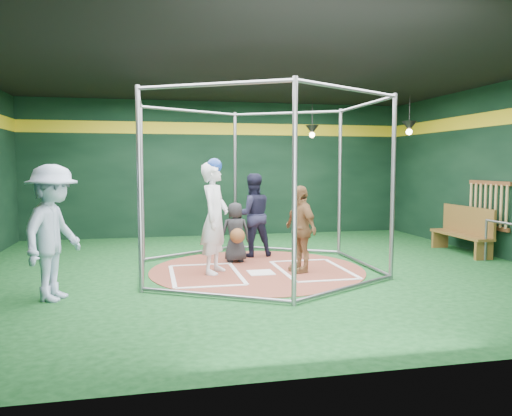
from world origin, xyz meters
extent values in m
cube|color=#0D3A15|center=(0.00, 0.00, -0.01)|extent=(10.00, 9.00, 0.02)
cube|color=black|center=(0.00, 0.00, 3.50)|extent=(10.00, 9.00, 0.02)
cube|color=black|center=(0.00, 4.50, 1.75)|extent=(10.00, 0.10, 3.50)
cube|color=black|center=(0.00, -4.50, 1.75)|extent=(10.00, 0.10, 3.50)
cube|color=black|center=(5.00, 0.00, 1.75)|extent=(0.10, 9.00, 3.50)
cube|color=yellow|center=(0.00, 4.47, 2.80)|extent=(10.00, 0.01, 0.30)
cube|color=yellow|center=(4.97, 0.00, 2.80)|extent=(0.01, 9.00, 0.30)
cylinder|color=brown|center=(0.00, 0.00, 0.01)|extent=(3.80, 3.80, 0.01)
cube|color=white|center=(0.00, -0.30, 0.02)|extent=(0.43, 0.43, 0.01)
cube|color=white|center=(-0.95, 0.60, 0.02)|extent=(1.10, 0.07, 0.01)
cube|color=white|center=(-0.95, -1.10, 0.02)|extent=(1.10, 0.07, 0.01)
cube|color=white|center=(-1.50, -0.25, 0.02)|extent=(0.07, 1.70, 0.01)
cube|color=white|center=(-0.40, -0.25, 0.02)|extent=(0.07, 1.70, 0.01)
cube|color=white|center=(0.95, 0.60, 0.02)|extent=(1.10, 0.07, 0.01)
cube|color=white|center=(0.95, -1.10, 0.02)|extent=(1.10, 0.07, 0.01)
cube|color=white|center=(0.40, -0.25, 0.02)|extent=(0.07, 1.70, 0.01)
cube|color=white|center=(1.50, -0.25, 0.02)|extent=(0.07, 1.70, 0.01)
cylinder|color=gray|center=(1.99, 1.15, 1.50)|extent=(0.07, 0.07, 3.00)
cylinder|color=gray|center=(0.00, 2.30, 1.50)|extent=(0.07, 0.07, 3.00)
cylinder|color=gray|center=(-1.99, 1.15, 1.50)|extent=(0.07, 0.07, 3.00)
cylinder|color=gray|center=(-1.99, -1.15, 1.50)|extent=(0.07, 0.07, 3.00)
cylinder|color=gray|center=(0.00, -2.30, 1.50)|extent=(0.07, 0.07, 3.00)
cylinder|color=gray|center=(1.99, -1.15, 1.50)|extent=(0.07, 0.07, 3.00)
cylinder|color=gray|center=(1.00, 1.72, 2.95)|extent=(2.02, 1.20, 0.06)
cylinder|color=gray|center=(1.00, 1.72, 0.05)|extent=(2.02, 1.20, 0.06)
cylinder|color=gray|center=(-1.00, 1.72, 2.95)|extent=(2.02, 1.20, 0.06)
cylinder|color=gray|center=(-1.00, 1.72, 0.05)|extent=(2.02, 1.20, 0.06)
cylinder|color=gray|center=(-1.99, 0.00, 2.95)|extent=(0.06, 2.30, 0.06)
cylinder|color=gray|center=(-1.99, 0.00, 0.05)|extent=(0.06, 2.30, 0.06)
cylinder|color=gray|center=(-1.00, -1.73, 2.95)|extent=(2.02, 1.20, 0.06)
cylinder|color=gray|center=(-1.00, -1.73, 0.05)|extent=(2.02, 1.20, 0.06)
cylinder|color=gray|center=(1.00, -1.73, 2.95)|extent=(2.02, 1.20, 0.06)
cylinder|color=gray|center=(1.00, -1.73, 0.05)|extent=(2.02, 1.20, 0.06)
cylinder|color=gray|center=(1.99, 0.00, 2.95)|extent=(0.06, 2.30, 0.06)
cylinder|color=gray|center=(1.99, 0.00, 0.05)|extent=(0.06, 2.30, 0.06)
cube|color=brown|center=(4.94, 0.40, 1.50)|extent=(0.05, 1.25, 0.08)
cube|color=brown|center=(4.94, 0.40, 0.60)|extent=(0.05, 1.25, 0.08)
cylinder|color=tan|center=(4.92, -0.15, 1.05)|extent=(0.06, 0.06, 0.85)
cylinder|color=tan|center=(4.92, 0.01, 1.05)|extent=(0.06, 0.06, 0.85)
cylinder|color=tan|center=(4.92, 0.16, 1.05)|extent=(0.06, 0.06, 0.85)
cylinder|color=tan|center=(4.92, 0.32, 1.05)|extent=(0.06, 0.06, 0.85)
cylinder|color=tan|center=(4.92, 0.48, 1.05)|extent=(0.06, 0.06, 0.85)
cylinder|color=tan|center=(4.92, 0.64, 1.05)|extent=(0.06, 0.06, 0.85)
cylinder|color=tan|center=(4.92, 0.79, 1.05)|extent=(0.06, 0.06, 0.85)
cylinder|color=tan|center=(4.92, 0.95, 1.05)|extent=(0.06, 0.06, 0.85)
cone|color=black|center=(2.20, 3.60, 2.75)|extent=(0.34, 0.34, 0.22)
sphere|color=#FFD899|center=(2.20, 3.60, 2.62)|extent=(0.14, 0.14, 0.14)
cylinder|color=black|center=(2.20, 3.60, 3.10)|extent=(0.02, 0.02, 0.70)
cone|color=black|center=(4.00, 2.00, 2.75)|extent=(0.34, 0.34, 0.22)
sphere|color=#FFD899|center=(4.00, 2.00, 2.62)|extent=(0.14, 0.14, 0.14)
cylinder|color=black|center=(4.00, 2.00, 3.10)|extent=(0.02, 0.02, 0.70)
imported|color=silver|center=(-0.77, -0.13, 0.96)|extent=(0.72, 0.82, 1.90)
sphere|color=navy|center=(-0.77, -0.13, 1.85)|extent=(0.26, 0.26, 0.26)
imported|color=#AE7D4A|center=(0.70, -0.31, 0.76)|extent=(0.58, 0.94, 1.50)
imported|color=black|center=(-0.26, 0.77, 0.58)|extent=(0.58, 0.40, 1.14)
sphere|color=brown|center=(-0.26, 0.52, 0.55)|extent=(0.28, 0.28, 0.28)
imported|color=black|center=(0.18, 1.30, 0.85)|extent=(0.86, 0.70, 1.68)
imported|color=#A1B6D5|center=(-3.15, -1.32, 0.94)|extent=(1.07, 1.38, 1.88)
cube|color=brown|center=(4.55, 0.74, 0.40)|extent=(0.40, 1.70, 0.06)
cube|color=brown|center=(4.71, 0.74, 0.71)|extent=(0.06, 1.70, 0.57)
cube|color=brown|center=(4.55, -0.02, 0.19)|extent=(0.38, 0.08, 0.38)
cube|color=brown|center=(4.55, 1.49, 0.19)|extent=(0.38, 0.08, 0.38)
cylinder|color=gray|center=(4.55, -0.07, 0.41)|extent=(0.05, 0.05, 0.81)
cylinder|color=gray|center=(4.55, -0.52, 0.79)|extent=(0.05, 0.90, 0.05)
camera|label=1|loc=(-1.85, -8.54, 1.87)|focal=35.00mm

